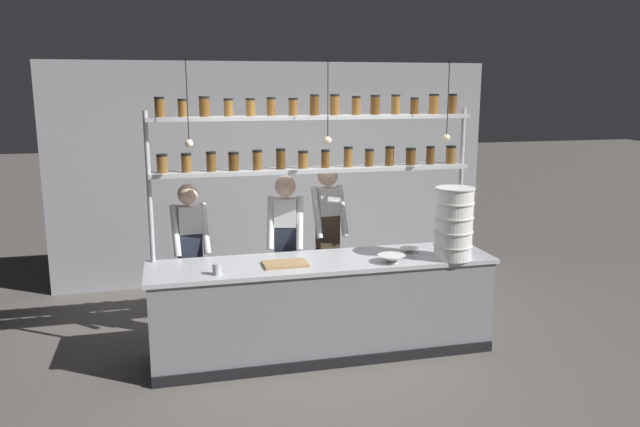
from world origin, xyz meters
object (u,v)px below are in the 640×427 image
object	(u,v)px
chef_left	(190,251)
cutting_board	(285,264)
prep_bowl_near_left	(391,259)
prep_bowl_center_front	(409,250)
spice_shelf_unit	(315,146)
chef_right	(328,232)
chef_center	(286,244)
container_stack	(454,223)
serving_cup_front	(217,269)

from	to	relation	value
chef_left	cutting_board	world-z (taller)	chef_left
prep_bowl_near_left	prep_bowl_center_front	xyz separation A→B (m)	(0.29, 0.29, -0.01)
spice_shelf_unit	chef_right	world-z (taller)	spice_shelf_unit
spice_shelf_unit	chef_center	world-z (taller)	spice_shelf_unit
chef_left	container_stack	size ratio (longest dim) A/B	2.32
chef_left	chef_right	xyz separation A→B (m)	(1.45, 0.13, 0.08)
spice_shelf_unit	chef_right	distance (m)	1.13
chef_center	cutting_board	xyz separation A→B (m)	(-0.13, -0.64, -0.01)
chef_center	serving_cup_front	size ratio (longest dim) A/B	16.59
prep_bowl_center_front	chef_right	bearing A→B (deg)	128.26
chef_center	serving_cup_front	xyz separation A→B (m)	(-0.76, -0.79, 0.02)
spice_shelf_unit	cutting_board	xyz separation A→B (m)	(-0.38, -0.41, -1.02)
chef_center	chef_right	distance (m)	0.58
spice_shelf_unit	chef_center	size ratio (longest dim) A/B	1.90
spice_shelf_unit	chef_center	xyz separation A→B (m)	(-0.25, 0.23, -1.01)
chef_left	prep_bowl_center_front	size ratio (longest dim) A/B	9.05
chef_left	prep_bowl_near_left	bearing A→B (deg)	-36.26
cutting_board	container_stack	bearing A→B (deg)	-6.06
chef_left	serving_cup_front	xyz separation A→B (m)	(0.19, -0.93, 0.07)
serving_cup_front	cutting_board	bearing A→B (deg)	13.02
container_stack	chef_right	bearing A→B (deg)	130.75
chef_right	serving_cup_front	world-z (taller)	chef_right
spice_shelf_unit	cutting_board	world-z (taller)	spice_shelf_unit
spice_shelf_unit	prep_bowl_near_left	bearing A→B (deg)	-43.62
cutting_board	chef_center	bearing A→B (deg)	78.64
serving_cup_front	prep_bowl_center_front	bearing A→B (deg)	8.47
cutting_board	serving_cup_front	xyz separation A→B (m)	(-0.63, -0.14, 0.04)
chef_right	chef_center	bearing A→B (deg)	-157.90
prep_bowl_center_front	serving_cup_front	size ratio (longest dim) A/B	1.75
chef_left	prep_bowl_near_left	xyz separation A→B (m)	(1.78, -0.94, 0.06)
chef_left	chef_right	bearing A→B (deg)	-3.49
chef_right	cutting_board	xyz separation A→B (m)	(-0.64, -0.91, -0.05)
prep_bowl_center_front	container_stack	bearing A→B (deg)	-43.58
chef_right	cutting_board	distance (m)	1.12
container_stack	serving_cup_front	distance (m)	2.22
chef_left	container_stack	world-z (taller)	container_stack
cutting_board	prep_bowl_near_left	bearing A→B (deg)	-8.93
chef_left	cutting_board	xyz separation A→B (m)	(0.82, -0.79, 0.03)
cutting_board	prep_bowl_center_front	bearing A→B (deg)	6.15
spice_shelf_unit	chef_right	size ratio (longest dim) A/B	1.84
chef_left	prep_bowl_near_left	distance (m)	2.02
prep_bowl_near_left	serving_cup_front	xyz separation A→B (m)	(-1.59, 0.01, 0.01)
spice_shelf_unit	chef_left	bearing A→B (deg)	162.28
chef_center	prep_bowl_center_front	bearing A→B (deg)	-9.04
cutting_board	prep_bowl_center_front	size ratio (longest dim) A/B	2.30
prep_bowl_near_left	serving_cup_front	distance (m)	1.59
spice_shelf_unit	prep_bowl_near_left	distance (m)	1.28
chef_left	chef_right	world-z (taller)	chef_right
cutting_board	chef_right	bearing A→B (deg)	55.09
cutting_board	prep_bowl_near_left	world-z (taller)	prep_bowl_near_left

